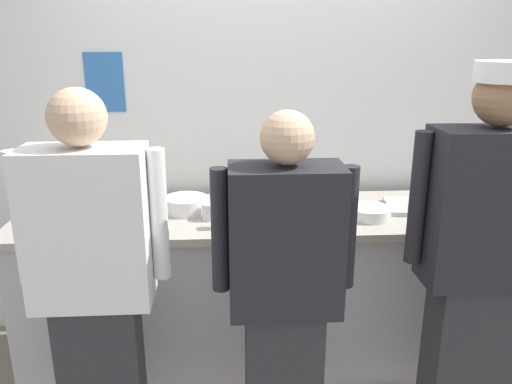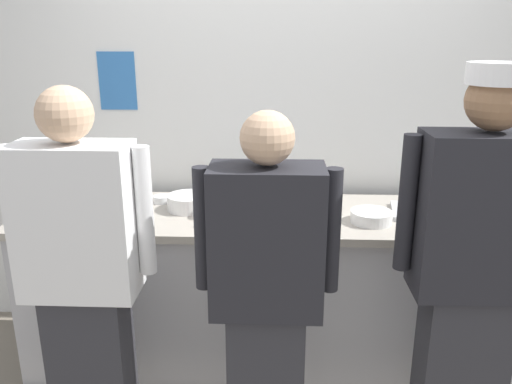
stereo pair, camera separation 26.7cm
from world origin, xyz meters
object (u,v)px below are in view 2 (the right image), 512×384
(chef_center, at_px, (266,294))
(sheet_tray, at_px, (441,213))
(ramekin_green_sauce, at_px, (313,201))
(chef_far_right, at_px, (473,269))
(chefs_knife, at_px, (76,203))
(plate_stack_rear, at_px, (189,202))
(mixing_bowl_steel, at_px, (254,199))
(ramekin_red_sauce, at_px, (270,222))
(deli_cup, at_px, (210,210))
(squeeze_bottle_primary, at_px, (225,210))
(ramekin_yellow_sauce, at_px, (162,199))
(chef_near_left, at_px, (83,275))
(ramekin_orange_sauce, at_px, (135,201))
(plate_stack_front, at_px, (371,217))

(chef_center, bearing_deg, sheet_tray, 39.38)
(sheet_tray, height_order, ramekin_green_sauce, ramekin_green_sauce)
(sheet_tray, bearing_deg, chef_far_right, -97.00)
(chefs_knife, bearing_deg, chef_center, -37.58)
(plate_stack_rear, xyz_separation_m, mixing_bowl_steel, (0.36, 0.03, 0.02))
(ramekin_red_sauce, relative_size, deli_cup, 1.07)
(chef_center, relative_size, squeeze_bottle_primary, 8.24)
(deli_cup, bearing_deg, sheet_tray, 3.91)
(chef_center, distance_m, chefs_knife, 1.40)
(plate_stack_rear, xyz_separation_m, ramekin_yellow_sauce, (-0.18, 0.11, -0.02))
(chef_near_left, distance_m, chef_far_right, 1.60)
(chef_near_left, bearing_deg, ramekin_orange_sauce, 90.20)
(chef_far_right, relative_size, squeeze_bottle_primary, 9.12)
(ramekin_yellow_sauce, xyz_separation_m, ramekin_orange_sauce, (-0.14, -0.04, -0.00))
(chef_near_left, relative_size, chef_far_right, 0.95)
(plate_stack_rear, relative_size, squeeze_bottle_primary, 1.22)
(squeeze_bottle_primary, bearing_deg, plate_stack_front, 7.57)
(plate_stack_front, relative_size, mixing_bowl_steel, 0.63)
(squeeze_bottle_primary, relative_size, ramekin_yellow_sauce, 2.03)
(chefs_knife, bearing_deg, mixing_bowl_steel, -1.86)
(plate_stack_front, height_order, squeeze_bottle_primary, squeeze_bottle_primary)
(chef_near_left, bearing_deg, sheet_tray, 23.00)
(plate_stack_front, height_order, plate_stack_rear, plate_stack_rear)
(squeeze_bottle_primary, xyz_separation_m, chefs_knife, (-0.89, 0.32, -0.09))
(chef_near_left, height_order, squeeze_bottle_primary, chef_near_left)
(plate_stack_rear, height_order, deli_cup, deli_cup)
(sheet_tray, xyz_separation_m, deli_cup, (-1.23, -0.08, 0.03))
(chef_near_left, xyz_separation_m, chef_far_right, (1.60, 0.01, 0.06))
(ramekin_green_sauce, bearing_deg, chefs_knife, -177.80)
(sheet_tray, distance_m, ramekin_yellow_sauce, 1.55)
(ramekin_orange_sauce, bearing_deg, chef_near_left, -89.80)
(chef_far_right, relative_size, sheet_tray, 3.38)
(mixing_bowl_steel, bearing_deg, chef_far_right, -39.79)
(sheet_tray, bearing_deg, chef_center, -140.62)
(chef_near_left, xyz_separation_m, squeeze_bottle_primary, (0.55, 0.50, 0.12))
(plate_stack_rear, relative_size, deli_cup, 2.59)
(mixing_bowl_steel, relative_size, sheet_tray, 0.66)
(chefs_knife, bearing_deg, ramekin_yellow_sauce, 6.30)
(ramekin_yellow_sauce, bearing_deg, plate_stack_rear, -32.37)
(plate_stack_front, distance_m, ramekin_green_sauce, 0.39)
(plate_stack_rear, distance_m, ramekin_yellow_sauce, 0.21)
(chef_near_left, relative_size, ramekin_orange_sauce, 16.51)
(plate_stack_front, bearing_deg, mixing_bowl_steel, 163.17)
(chef_far_right, relative_size, plate_stack_front, 8.15)
(squeeze_bottle_primary, distance_m, ramekin_green_sauce, 0.60)
(squeeze_bottle_primary, distance_m, deli_cup, 0.17)
(ramekin_orange_sauce, bearing_deg, chefs_knife, -177.07)
(mixing_bowl_steel, xyz_separation_m, ramekin_red_sauce, (0.09, -0.25, -0.04))
(ramekin_yellow_sauce, relative_size, ramekin_orange_sauce, 0.94)
(plate_stack_rear, bearing_deg, ramekin_orange_sauce, 166.62)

